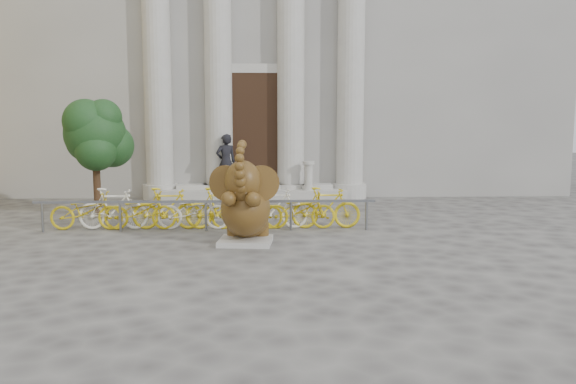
{
  "coord_description": "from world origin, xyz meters",
  "views": [
    {
      "loc": [
        0.46,
        -9.12,
        2.5
      ],
      "look_at": [
        0.86,
        2.45,
        1.1
      ],
      "focal_mm": 35.0,
      "sensor_mm": 36.0,
      "label": 1
    }
  ],
  "objects_px": {
    "elephant_statue": "(245,207)",
    "pedestrian": "(226,162)",
    "bike_rack": "(206,208)",
    "tree": "(96,136)"
  },
  "relations": [
    {
      "from": "elephant_statue",
      "to": "tree",
      "type": "xyz_separation_m",
      "value": [
        -4.08,
        3.51,
        1.41
      ]
    },
    {
      "from": "bike_rack",
      "to": "tree",
      "type": "xyz_separation_m",
      "value": [
        -3.08,
        1.77,
        1.7
      ]
    },
    {
      "from": "elephant_statue",
      "to": "bike_rack",
      "type": "distance_m",
      "value": 2.02
    },
    {
      "from": "elephant_statue",
      "to": "pedestrian",
      "type": "distance_m",
      "value": 6.85
    },
    {
      "from": "bike_rack",
      "to": "pedestrian",
      "type": "bearing_deg",
      "value": 88.95
    },
    {
      "from": "bike_rack",
      "to": "pedestrian",
      "type": "xyz_separation_m",
      "value": [
        0.09,
        5.04,
        0.77
      ]
    },
    {
      "from": "bike_rack",
      "to": "pedestrian",
      "type": "distance_m",
      "value": 5.1
    },
    {
      "from": "elephant_statue",
      "to": "pedestrian",
      "type": "bearing_deg",
      "value": 102.81
    },
    {
      "from": "tree",
      "to": "bike_rack",
      "type": "bearing_deg",
      "value": -29.85
    },
    {
      "from": "tree",
      "to": "pedestrian",
      "type": "distance_m",
      "value": 4.65
    }
  ]
}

